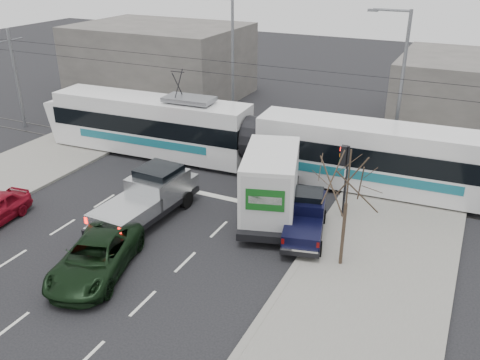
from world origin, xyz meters
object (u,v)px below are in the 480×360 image
at_px(street_lamp_near, 398,82).
at_px(street_lamp_far, 230,58).
at_px(navy_pickup, 305,216).
at_px(silver_pickup, 150,195).
at_px(traffic_signal, 344,166).
at_px(tram, 254,139).
at_px(bare_tree, 348,183).
at_px(green_car, 96,257).
at_px(box_truck, 271,182).

relative_size(street_lamp_near, street_lamp_far, 1.00).
bearing_deg(street_lamp_near, navy_pickup, -101.01).
bearing_deg(silver_pickup, navy_pickup, 14.98).
distance_m(traffic_signal, tram, 7.15).
xyz_separation_m(traffic_signal, street_lamp_far, (-10.66, 9.50, 2.37)).
bearing_deg(tram, navy_pickup, -50.97).
xyz_separation_m(bare_tree, traffic_signal, (-1.13, 4.00, -1.05)).
relative_size(bare_tree, traffic_signal, 1.39).
xyz_separation_m(street_lamp_far, green_car, (3.09, -18.18, -4.38)).
bearing_deg(traffic_signal, silver_pickup, -155.53).
bearing_deg(street_lamp_far, bare_tree, -48.88).
height_order(street_lamp_far, silver_pickup, street_lamp_far).
xyz_separation_m(traffic_signal, green_car, (-7.57, -8.67, -2.00)).
distance_m(traffic_signal, street_lamp_far, 14.47).
bearing_deg(street_lamp_far, box_truck, -54.69).
bearing_deg(silver_pickup, box_truck, 30.44).
distance_m(tram, silver_pickup, 7.65).
xyz_separation_m(street_lamp_far, navy_pickup, (9.62, -11.68, -4.18)).
bearing_deg(tram, traffic_signal, -32.65).
distance_m(bare_tree, tram, 10.64).
bearing_deg(tram, silver_pickup, -109.53).
bearing_deg(box_truck, navy_pickup, -44.55).
xyz_separation_m(box_truck, navy_pickup, (2.14, -1.12, -0.78)).
bearing_deg(bare_tree, street_lamp_far, 131.12).
bearing_deg(box_truck, green_car, -136.85).
relative_size(street_lamp_near, tram, 0.34).
distance_m(navy_pickup, green_car, 9.21).
relative_size(street_lamp_far, box_truck, 1.23).
xyz_separation_m(bare_tree, box_truck, (-4.30, 2.94, -2.08)).
xyz_separation_m(bare_tree, tram, (-7.31, 7.50, -1.87)).
height_order(street_lamp_far, box_truck, street_lamp_far).
height_order(bare_tree, street_lamp_near, street_lamp_near).
xyz_separation_m(silver_pickup, box_truck, (5.15, 2.73, 0.58)).
distance_m(box_truck, navy_pickup, 2.54).
height_order(street_lamp_near, green_car, street_lamp_near).
bearing_deg(bare_tree, silver_pickup, 178.75).
height_order(silver_pickup, green_car, silver_pickup).
bearing_deg(street_lamp_far, silver_pickup, -80.08).
distance_m(traffic_signal, street_lamp_near, 7.91).
relative_size(traffic_signal, navy_pickup, 0.76).
bearing_deg(navy_pickup, box_truck, 138.55).
bearing_deg(bare_tree, street_lamp_near, 91.42).
bearing_deg(street_lamp_far, street_lamp_near, -9.87).
bearing_deg(street_lamp_far, green_car, -80.36).
bearing_deg(navy_pickup, tram, 118.34).
relative_size(bare_tree, street_lamp_far, 0.56).
relative_size(street_lamp_far, tram, 0.34).
bearing_deg(tram, box_truck, -59.74).
xyz_separation_m(bare_tree, navy_pickup, (-2.17, 1.82, -2.86)).
relative_size(tram, green_car, 5.02).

